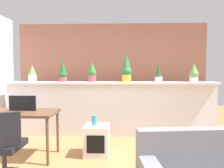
% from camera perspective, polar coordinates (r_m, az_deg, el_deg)
% --- Properties ---
extents(divider_wall, '(4.41, 0.16, 1.12)m').
position_cam_1_polar(divider_wall, '(4.48, -0.41, -7.07)').
color(divider_wall, silver).
rests_on(divider_wall, ground).
extents(plant_shelf, '(4.41, 0.34, 0.04)m').
position_cam_1_polar(plant_shelf, '(4.37, -0.44, 0.35)').
color(plant_shelf, silver).
rests_on(plant_shelf, divider_wall).
extents(brick_wall_behind, '(4.41, 0.10, 2.50)m').
position_cam_1_polar(brick_wall_behind, '(5.00, -0.09, 2.00)').
color(brick_wall_behind, '#935B47').
rests_on(brick_wall_behind, ground).
extents(potted_plant_0, '(0.17, 0.17, 0.36)m').
position_cam_1_polar(potted_plant_0, '(4.77, -20.99, 2.74)').
color(potted_plant_0, silver).
rests_on(potted_plant_0, plant_shelf).
extents(potted_plant_1, '(0.17, 0.17, 0.49)m').
position_cam_1_polar(potted_plant_1, '(4.50, -13.33, 3.41)').
color(potted_plant_1, '#B7474C').
rests_on(potted_plant_1, plant_shelf).
extents(potted_plant_2, '(0.17, 0.17, 0.41)m').
position_cam_1_polar(potted_plant_2, '(4.38, -5.44, 3.21)').
color(potted_plant_2, '#B7474C').
rests_on(potted_plant_2, plant_shelf).
extents(potted_plant_3, '(0.22, 0.22, 0.59)m').
position_cam_1_polar(potted_plant_3, '(4.33, 4.00, 4.23)').
color(potted_plant_3, gold).
rests_on(potted_plant_3, plant_shelf).
extents(potted_plant_4, '(0.15, 0.15, 0.38)m').
position_cam_1_polar(potted_plant_4, '(4.40, 12.65, 2.73)').
color(potted_plant_4, silver).
rests_on(potted_plant_4, plant_shelf).
extents(potted_plant_5, '(0.19, 0.19, 0.39)m').
position_cam_1_polar(potted_plant_5, '(4.64, 21.47, 2.77)').
color(potted_plant_5, silver).
rests_on(potted_plant_5, plant_shelf).
extents(desk, '(1.10, 0.60, 0.75)m').
position_cam_1_polar(desk, '(3.64, -23.54, -8.26)').
color(desk, brown).
rests_on(desk, ground).
extents(tv_monitor, '(0.43, 0.04, 0.24)m').
position_cam_1_polar(tv_monitor, '(3.68, -23.31, -4.84)').
color(tv_monitor, black).
rests_on(tv_monitor, desk).
extents(office_chair, '(0.51, 0.51, 0.91)m').
position_cam_1_polar(office_chair, '(3.04, -27.64, -16.17)').
color(office_chair, '#262628').
rests_on(office_chair, ground).
extents(side_cube_shelf, '(0.40, 0.41, 0.50)m').
position_cam_1_polar(side_cube_shelf, '(3.57, -4.14, -15.10)').
color(side_cube_shelf, silver).
rests_on(side_cube_shelf, ground).
extents(vase_on_shelf, '(0.08, 0.08, 0.16)m').
position_cam_1_polar(vase_on_shelf, '(3.50, -4.85, -9.87)').
color(vase_on_shelf, teal).
rests_on(vase_on_shelf, side_cube_shelf).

